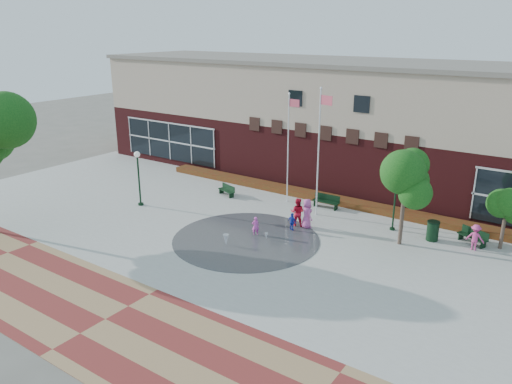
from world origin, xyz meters
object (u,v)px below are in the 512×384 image
Objects in this scene: bench_left at (227,192)px; trash_can at (433,231)px; flagpole_left at (289,143)px; flagpole_right at (319,146)px; child_splash at (255,226)px.

bench_left is 1.39× the size of trash_can.
trash_can reaches higher than bench_left.
trash_can is (14.51, 0.38, 0.34)m from bench_left.
flagpole_left is 10.89m from trash_can.
flagpole_right is 8.34m from trash_can.
flagpole_right is at bearing -17.13° from flagpole_left.
trash_can is at bearing 19.91° from bench_left.
trash_can is 10.08m from child_splash.
child_splash is at bearing -71.53° from flagpole_left.
trash_can is at bearing -1.25° from flagpole_left.
child_splash is at bearing -20.67° from bench_left.
flagpole_left is 5.98m from bench_left.
flagpole_left is 6.47× the size of trash_can.
bench_left is 7.50m from child_splash.
flagpole_right is at bearing -178.96° from trash_can.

